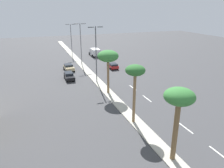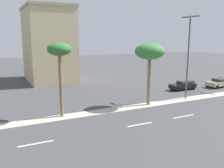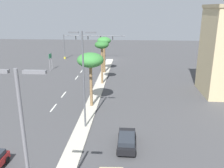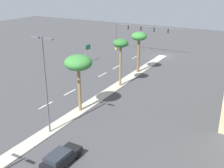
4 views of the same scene
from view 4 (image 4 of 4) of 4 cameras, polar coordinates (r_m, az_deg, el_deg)
ground_plane at (r=33.85m, az=-11.86°, el=-8.87°), size 160.00×160.00×0.00m
lane_stripe_leading at (r=63.41m, az=4.78°, el=5.57°), size 0.20×2.80×0.01m
lane_stripe_mid at (r=55.75m, az=0.93°, el=3.52°), size 0.20×2.80×0.01m
lane_stripe_right at (r=51.30m, az=-1.95°, el=1.97°), size 0.20×2.80×0.01m
lane_stripe_center at (r=43.69m, az=-8.68°, el=-1.68°), size 0.20×2.80×0.01m
lane_stripe_near at (r=39.89m, az=-13.50°, el=-4.27°), size 0.20×2.80×0.01m
traffic_signal_gantry at (r=67.13m, az=4.39°, el=10.40°), size 16.76×0.53×6.63m
directional_road_sign at (r=58.85m, az=-4.96°, el=7.14°), size 0.10×1.77×3.72m
palm_tree_near at (r=51.10m, az=5.57°, el=9.32°), size 2.86×2.86×7.54m
palm_tree_left at (r=43.75m, az=1.77°, el=7.96°), size 2.48×2.48×7.75m
palm_tree_front at (r=35.06m, az=-6.96°, el=4.17°), size 3.58×3.58×7.57m
street_lamp_near at (r=30.35m, az=-13.58°, el=0.88°), size 2.90×0.24×10.96m
sedan_black_rear at (r=27.37m, az=-10.48°, el=-14.68°), size 1.89×4.38×1.42m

